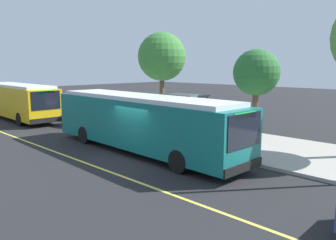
{
  "coord_description": "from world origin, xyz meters",
  "views": [
    {
      "loc": [
        12.2,
        -10.22,
        4.4
      ],
      "look_at": [
        0.64,
        1.57,
        1.77
      ],
      "focal_mm": 35.86,
      "sensor_mm": 36.0,
      "label": 1
    }
  ],
  "objects_px": {
    "transit_bus_second": "(18,100)",
    "route_sign_post": "(194,112)",
    "waiting_bench": "(189,125)",
    "transit_bus_main": "(141,121)",
    "pedestrian_commuter": "(158,121)"
  },
  "relations": [
    {
      "from": "transit_bus_main",
      "to": "route_sign_post",
      "type": "bearing_deg",
      "value": 64.26
    },
    {
      "from": "transit_bus_main",
      "to": "pedestrian_commuter",
      "type": "height_order",
      "value": "transit_bus_main"
    },
    {
      "from": "transit_bus_second",
      "to": "waiting_bench",
      "type": "bearing_deg",
      "value": 19.22
    },
    {
      "from": "waiting_bench",
      "to": "pedestrian_commuter",
      "type": "xyz_separation_m",
      "value": [
        -0.51,
        -2.31,
        0.48
      ]
    },
    {
      "from": "transit_bus_main",
      "to": "transit_bus_second",
      "type": "relative_size",
      "value": 1.13
    },
    {
      "from": "transit_bus_main",
      "to": "waiting_bench",
      "type": "xyz_separation_m",
      "value": [
        -1.16,
        5.12,
        -0.99
      ]
    },
    {
      "from": "transit_bus_second",
      "to": "pedestrian_commuter",
      "type": "height_order",
      "value": "transit_bus_second"
    },
    {
      "from": "transit_bus_second",
      "to": "pedestrian_commuter",
      "type": "xyz_separation_m",
      "value": [
        14.15,
        2.8,
        -0.5
      ]
    },
    {
      "from": "waiting_bench",
      "to": "transit_bus_second",
      "type": "bearing_deg",
      "value": -160.78
    },
    {
      "from": "transit_bus_second",
      "to": "route_sign_post",
      "type": "bearing_deg",
      "value": 8.86
    },
    {
      "from": "transit_bus_second",
      "to": "waiting_bench",
      "type": "xyz_separation_m",
      "value": [
        14.66,
        5.11,
        -0.98
      ]
    },
    {
      "from": "transit_bus_main",
      "to": "route_sign_post",
      "type": "relative_size",
      "value": 4.51
    },
    {
      "from": "transit_bus_main",
      "to": "pedestrian_commuter",
      "type": "bearing_deg",
      "value": 120.66
    },
    {
      "from": "transit_bus_main",
      "to": "pedestrian_commuter",
      "type": "relative_size",
      "value": 7.48
    },
    {
      "from": "route_sign_post",
      "to": "pedestrian_commuter",
      "type": "bearing_deg",
      "value": 177.43
    }
  ]
}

